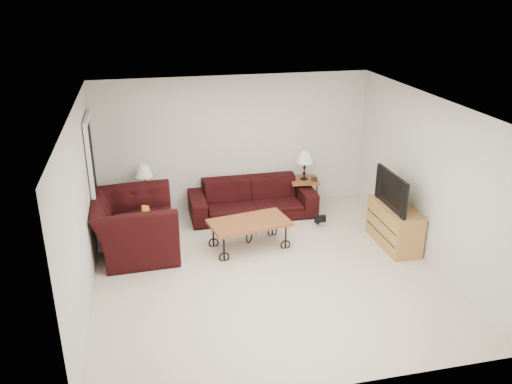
{
  "coord_description": "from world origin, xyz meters",
  "views": [
    {
      "loc": [
        -1.65,
        -6.62,
        4.03
      ],
      "look_at": [
        0.0,
        0.7,
        1.0
      ],
      "focal_mm": 36.82,
      "sensor_mm": 36.0,
      "label": 1
    }
  ],
  "objects_px": {
    "lamp_left": "(145,179)",
    "coffee_table": "(249,234)",
    "sofa": "(252,198)",
    "armchair": "(135,225)",
    "television": "(397,190)",
    "side_table_right": "(303,193)",
    "lamp_right": "(304,165)",
    "tv_stand": "(394,226)",
    "backpack": "(318,215)",
    "side_table_left": "(147,207)"
  },
  "relations": [
    {
      "from": "sofa",
      "to": "armchair",
      "type": "bearing_deg",
      "value": -154.98
    },
    {
      "from": "side_table_left",
      "to": "lamp_left",
      "type": "bearing_deg",
      "value": 0.0
    },
    {
      "from": "tv_stand",
      "to": "backpack",
      "type": "bearing_deg",
      "value": 134.21
    },
    {
      "from": "tv_stand",
      "to": "backpack",
      "type": "distance_m",
      "value": 1.38
    },
    {
      "from": "side_table_right",
      "to": "lamp_right",
      "type": "distance_m",
      "value": 0.56
    },
    {
      "from": "lamp_right",
      "to": "tv_stand",
      "type": "height_order",
      "value": "lamp_right"
    },
    {
      "from": "tv_stand",
      "to": "backpack",
      "type": "xyz_separation_m",
      "value": [
        -0.95,
        0.98,
        -0.14
      ]
    },
    {
      "from": "sofa",
      "to": "lamp_right",
      "type": "xyz_separation_m",
      "value": [
        1.04,
        0.18,
        0.5
      ]
    },
    {
      "from": "side_table_left",
      "to": "backpack",
      "type": "height_order",
      "value": "side_table_left"
    },
    {
      "from": "lamp_left",
      "to": "armchair",
      "type": "height_order",
      "value": "lamp_left"
    },
    {
      "from": "coffee_table",
      "to": "lamp_left",
      "type": "bearing_deg",
      "value": 138.22
    },
    {
      "from": "television",
      "to": "lamp_right",
      "type": "bearing_deg",
      "value": -152.53
    },
    {
      "from": "side_table_left",
      "to": "backpack",
      "type": "bearing_deg",
      "value": -15.92
    },
    {
      "from": "side_table_left",
      "to": "side_table_right",
      "type": "height_order",
      "value": "side_table_right"
    },
    {
      "from": "lamp_left",
      "to": "lamp_right",
      "type": "distance_m",
      "value": 2.93
    },
    {
      "from": "lamp_left",
      "to": "armchair",
      "type": "distance_m",
      "value": 1.23
    },
    {
      "from": "coffee_table",
      "to": "television",
      "type": "xyz_separation_m",
      "value": [
        2.3,
        -0.41,
        0.73
      ]
    },
    {
      "from": "lamp_left",
      "to": "tv_stand",
      "type": "distance_m",
      "value": 4.32
    },
    {
      "from": "armchair",
      "to": "sofa",
      "type": "bearing_deg",
      "value": -66.96
    },
    {
      "from": "lamp_left",
      "to": "armchair",
      "type": "xyz_separation_m",
      "value": [
        -0.21,
        -1.16,
        -0.33
      ]
    },
    {
      "from": "side_table_right",
      "to": "armchair",
      "type": "relative_size",
      "value": 0.39
    },
    {
      "from": "side_table_left",
      "to": "tv_stand",
      "type": "height_order",
      "value": "tv_stand"
    },
    {
      "from": "backpack",
      "to": "side_table_left",
      "type": "bearing_deg",
      "value": 162.36
    },
    {
      "from": "sofa",
      "to": "backpack",
      "type": "distance_m",
      "value": 1.24
    },
    {
      "from": "side_table_left",
      "to": "lamp_left",
      "type": "height_order",
      "value": "lamp_left"
    },
    {
      "from": "sofa",
      "to": "backpack",
      "type": "xyz_separation_m",
      "value": [
        1.05,
        -0.66,
        -0.14
      ]
    },
    {
      "from": "lamp_left",
      "to": "backpack",
      "type": "height_order",
      "value": "lamp_left"
    },
    {
      "from": "side_table_right",
      "to": "armchair",
      "type": "bearing_deg",
      "value": -159.69
    },
    {
      "from": "television",
      "to": "sofa",
      "type": "bearing_deg",
      "value": -129.61
    },
    {
      "from": "lamp_left",
      "to": "sofa",
      "type": "bearing_deg",
      "value": -5.43
    },
    {
      "from": "coffee_table",
      "to": "television",
      "type": "distance_m",
      "value": 2.45
    },
    {
      "from": "tv_stand",
      "to": "side_table_right",
      "type": "bearing_deg",
      "value": 117.96
    },
    {
      "from": "side_table_left",
      "to": "lamp_right",
      "type": "distance_m",
      "value": 2.98
    },
    {
      "from": "sofa",
      "to": "side_table_left",
      "type": "distance_m",
      "value": 1.9
    },
    {
      "from": "lamp_left",
      "to": "coffee_table",
      "type": "height_order",
      "value": "lamp_left"
    },
    {
      "from": "coffee_table",
      "to": "armchair",
      "type": "height_order",
      "value": "armchair"
    },
    {
      "from": "lamp_left",
      "to": "coffee_table",
      "type": "xyz_separation_m",
      "value": [
        1.58,
        -1.41,
        -0.56
      ]
    },
    {
      "from": "sofa",
      "to": "armchair",
      "type": "height_order",
      "value": "armchair"
    },
    {
      "from": "sofa",
      "to": "lamp_left",
      "type": "height_order",
      "value": "lamp_left"
    },
    {
      "from": "tv_stand",
      "to": "backpack",
      "type": "height_order",
      "value": "tv_stand"
    },
    {
      "from": "sofa",
      "to": "side_table_right",
      "type": "distance_m",
      "value": 1.05
    },
    {
      "from": "side_table_left",
      "to": "tv_stand",
      "type": "xyz_separation_m",
      "value": [
        3.89,
        -1.82,
        0.07
      ]
    },
    {
      "from": "sofa",
      "to": "armchair",
      "type": "xyz_separation_m",
      "value": [
        -2.1,
        -0.98,
        0.13
      ]
    },
    {
      "from": "side_table_left",
      "to": "lamp_right",
      "type": "bearing_deg",
      "value": 0.0
    },
    {
      "from": "coffee_table",
      "to": "lamp_right",
      "type": "bearing_deg",
      "value": 46.13
    },
    {
      "from": "sofa",
      "to": "television",
      "type": "relative_size",
      "value": 2.27
    },
    {
      "from": "side_table_left",
      "to": "armchair",
      "type": "relative_size",
      "value": 0.37
    },
    {
      "from": "lamp_left",
      "to": "armchair",
      "type": "bearing_deg",
      "value": -100.27
    },
    {
      "from": "lamp_left",
      "to": "lamp_right",
      "type": "relative_size",
      "value": 0.95
    },
    {
      "from": "backpack",
      "to": "coffee_table",
      "type": "bearing_deg",
      "value": -159.08
    }
  ]
}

